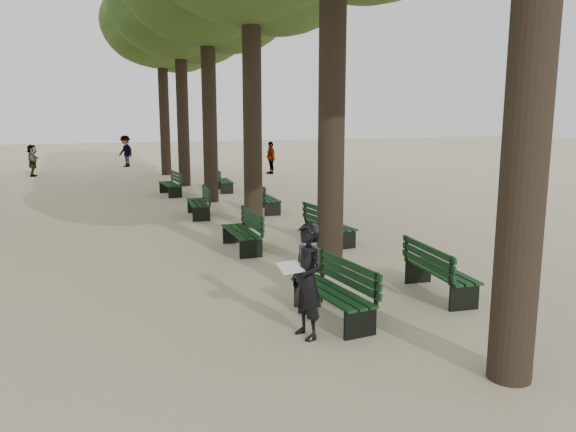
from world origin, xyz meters
name	(u,v)px	position (x,y,z in m)	size (l,w,h in m)	color
ground	(325,336)	(0.00, 0.00, 0.00)	(120.00, 120.00, 0.00)	#C6B696
tree_central_4	(179,6)	(1.50, 18.00, 7.65)	(6.00, 6.00, 9.95)	#33261C
tree_central_5	(161,24)	(1.50, 23.00, 7.65)	(6.00, 6.00, 9.95)	#33261C
bench_left_0	(332,303)	(0.37, 0.53, 0.27)	(0.71, 1.84, 0.92)	black
bench_left_1	(241,239)	(0.37, 5.39, 0.27)	(0.61, 1.81, 0.92)	black
bench_left_2	(198,208)	(0.37, 10.06, 0.27)	(0.75, 1.85, 0.92)	black
bench_left_3	(170,188)	(0.37, 15.14, 0.27)	(0.68, 1.83, 0.92)	black
bench_right_0	(440,280)	(2.63, 0.92, 0.27)	(0.77, 1.85, 0.92)	black
bench_right_1	(329,232)	(2.63, 5.39, 0.27)	(0.72, 1.84, 0.92)	black
bench_right_2	(266,204)	(2.63, 10.18, 0.27)	(0.68, 1.83, 0.92)	black
bench_right_3	(224,185)	(2.63, 15.50, 0.27)	(0.76, 1.85, 0.92)	black
man_with_map	(307,281)	(-0.26, 0.05, 0.83)	(0.66, 0.71, 1.65)	black
pedestrian_b	(126,151)	(-0.04, 28.49, 0.95)	(1.23, 0.38, 1.90)	#262628
pedestrian_c	(271,158)	(6.79, 21.42, 0.86)	(1.01, 0.34, 1.72)	#262628
pedestrian_e	(33,161)	(-5.01, 24.66, 0.81)	(1.51, 0.33, 1.63)	#262628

